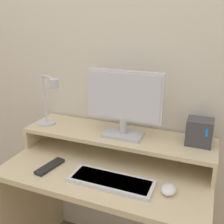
{
  "coord_description": "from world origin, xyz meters",
  "views": [
    {
      "loc": [
        0.47,
        -0.81,
        1.49
      ],
      "look_at": [
        0.02,
        0.31,
        1.06
      ],
      "focal_mm": 42.0,
      "sensor_mm": 36.0,
      "label": 1
    }
  ],
  "objects_px": {
    "remote_control": "(50,166)",
    "keyboard": "(111,181)",
    "monitor": "(124,102)",
    "router_dock": "(199,132)",
    "mouse": "(169,189)",
    "desk_lamp": "(49,103)"
  },
  "relations": [
    {
      "from": "router_dock",
      "to": "keyboard",
      "type": "xyz_separation_m",
      "value": [
        -0.35,
        -0.3,
        -0.19
      ]
    },
    {
      "from": "desk_lamp",
      "to": "router_dock",
      "type": "distance_m",
      "value": 0.83
    },
    {
      "from": "router_dock",
      "to": "monitor",
      "type": "bearing_deg",
      "value": -172.32
    },
    {
      "from": "mouse",
      "to": "router_dock",
      "type": "bearing_deg",
      "value": 71.9
    },
    {
      "from": "router_dock",
      "to": "keyboard",
      "type": "height_order",
      "value": "router_dock"
    },
    {
      "from": "monitor",
      "to": "remote_control",
      "type": "relative_size",
      "value": 2.29
    },
    {
      "from": "mouse",
      "to": "keyboard",
      "type": "bearing_deg",
      "value": -174.32
    },
    {
      "from": "monitor",
      "to": "keyboard",
      "type": "relative_size",
      "value": 1.02
    },
    {
      "from": "monitor",
      "to": "remote_control",
      "type": "height_order",
      "value": "monitor"
    },
    {
      "from": "desk_lamp",
      "to": "keyboard",
      "type": "distance_m",
      "value": 0.58
    },
    {
      "from": "router_dock",
      "to": "remote_control",
      "type": "distance_m",
      "value": 0.78
    },
    {
      "from": "keyboard",
      "to": "mouse",
      "type": "relative_size",
      "value": 4.74
    },
    {
      "from": "desk_lamp",
      "to": "keyboard",
      "type": "relative_size",
      "value": 0.75
    },
    {
      "from": "desk_lamp",
      "to": "remote_control",
      "type": "xyz_separation_m",
      "value": [
        0.13,
        -0.21,
        -0.27
      ]
    },
    {
      "from": "keyboard",
      "to": "remote_control",
      "type": "height_order",
      "value": "keyboard"
    },
    {
      "from": "keyboard",
      "to": "mouse",
      "type": "xyz_separation_m",
      "value": [
        0.26,
        0.03,
        0.01
      ]
    },
    {
      "from": "desk_lamp",
      "to": "mouse",
      "type": "bearing_deg",
      "value": -14.5
    },
    {
      "from": "mouse",
      "to": "remote_control",
      "type": "height_order",
      "value": "mouse"
    },
    {
      "from": "router_dock",
      "to": "remote_control",
      "type": "height_order",
      "value": "router_dock"
    },
    {
      "from": "keyboard",
      "to": "mouse",
      "type": "distance_m",
      "value": 0.26
    },
    {
      "from": "remote_control",
      "to": "keyboard",
      "type": "bearing_deg",
      "value": -0.43
    },
    {
      "from": "monitor",
      "to": "router_dock",
      "type": "distance_m",
      "value": 0.41
    }
  ]
}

